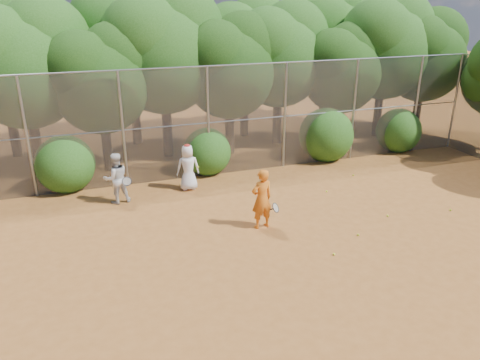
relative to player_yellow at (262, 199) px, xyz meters
name	(u,v)px	position (x,y,z in m)	size (l,w,h in m)	color
ground	(306,246)	(0.72, -1.42, -0.89)	(80.00, 80.00, 0.00)	brown
fence_back	(232,119)	(0.60, 4.58, 1.16)	(20.05, 0.09, 4.03)	gray
tree_1	(24,59)	(-6.22, 7.12, 3.28)	(4.64, 4.03, 6.35)	black
tree_2	(101,75)	(-3.73, 6.41, 2.70)	(3.99, 3.47, 5.47)	black
tree_3	(164,47)	(-1.22, 7.42, 3.51)	(4.89, 4.26, 6.70)	black
tree_4	(230,63)	(1.27, 6.82, 2.87)	(4.19, 3.64, 5.73)	black
tree_5	(280,51)	(3.78, 7.62, 3.16)	(4.51, 3.92, 6.17)	black
tree_6	(342,65)	(6.27, 6.61, 2.58)	(3.86, 3.36, 5.29)	black
tree_7	(386,43)	(8.78, 7.22, 3.39)	(4.77, 4.14, 6.53)	black
tree_8	(426,52)	(10.77, 6.92, 2.93)	(4.25, 3.70, 5.82)	black
tree_9	(0,49)	(-7.22, 9.42, 3.45)	(4.83, 4.20, 6.62)	black
tree_10	(130,37)	(-2.22, 9.62, 3.74)	(5.15, 4.48, 7.06)	black
tree_11	(245,45)	(2.78, 9.22, 3.28)	(4.64, 4.03, 6.35)	black
tree_12	(328,34)	(7.28, 9.82, 3.62)	(5.02, 4.37, 6.88)	black
bush_0	(65,162)	(-5.28, 4.88, 0.11)	(2.00, 2.00, 2.00)	#204F13
bush_1	(207,150)	(-0.28, 4.88, 0.01)	(1.80, 1.80, 1.80)	#204F13
bush_2	(326,133)	(4.72, 4.88, 0.21)	(2.20, 2.20, 2.20)	#204F13
bush_3	(399,129)	(8.22, 4.88, 0.06)	(1.90, 1.90, 1.90)	#204F13
player_yellow	(262,199)	(0.00, 0.00, 0.00)	(0.87, 0.63, 1.78)	orange
player_teen	(188,167)	(-1.33, 3.48, -0.08)	(0.80, 0.54, 1.63)	white
player_white	(116,178)	(-3.75, 3.15, -0.06)	(0.91, 0.77, 1.66)	silver
ball_0	(388,216)	(3.87, -0.63, -0.85)	(0.07, 0.07, 0.07)	yellow
ball_1	(327,191)	(3.05, 1.67, -0.85)	(0.07, 0.07, 0.07)	yellow
ball_2	(358,235)	(2.36, -1.39, -0.85)	(0.07, 0.07, 0.07)	yellow
ball_3	(450,210)	(5.97, -0.91, -0.85)	(0.07, 0.07, 0.07)	yellow
ball_4	(334,254)	(1.19, -2.10, -0.85)	(0.07, 0.07, 0.07)	yellow
ball_5	(353,175)	(4.74, 2.72, -0.85)	(0.07, 0.07, 0.07)	yellow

